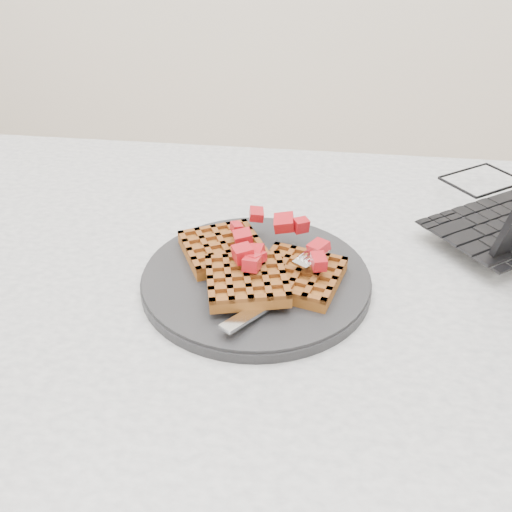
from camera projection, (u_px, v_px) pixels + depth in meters
name	position (u px, v px, depth m)	size (l,w,h in m)	color
table	(294.00, 354.00, 0.74)	(1.20, 0.80, 0.75)	beige
plate	(256.00, 279.00, 0.67)	(0.27, 0.27, 0.02)	black
waffles	(256.00, 267.00, 0.65)	(0.21, 0.19, 0.03)	#94551F
strawberry_pile	(256.00, 246.00, 0.64)	(0.15, 0.15, 0.02)	#8C000B
fork	(285.00, 289.00, 0.62)	(0.02, 0.18, 0.02)	silver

